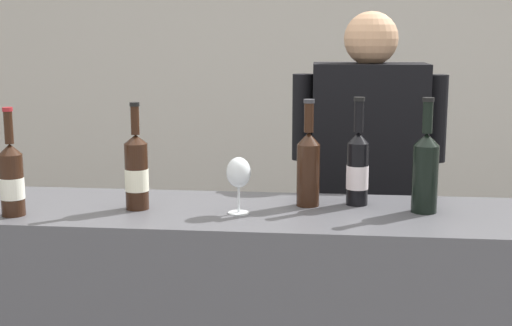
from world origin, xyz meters
The scene contains 8 objects.
wall_back centered at (0.00, 2.60, 1.40)m, with size 8.00×0.10×2.80m, color beige.
wine_bottle_0 centered at (-0.37, -0.03, 1.13)m, with size 0.07×0.07×0.34m.
wine_bottle_1 centered at (-0.72, -0.15, 1.12)m, with size 0.07×0.07×0.33m.
wine_bottle_2 centered at (0.17, 0.08, 1.14)m, with size 0.07×0.07×0.34m.
wine_bottle_5 centered at (0.53, 0.03, 1.14)m, with size 0.08×0.08×0.36m.
wine_bottle_6 centered at (0.33, 0.11, 1.13)m, with size 0.07×0.07×0.35m.
wine_glass centered at (-0.04, -0.05, 1.13)m, with size 0.08×0.08×0.18m.
person_server centered at (0.38, 0.61, 0.80)m, with size 0.60×0.25×1.64m.
Camera 1 is at (0.24, -2.16, 1.55)m, focal length 49.82 mm.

